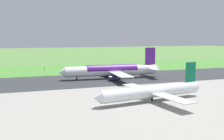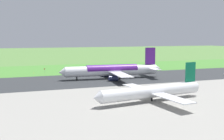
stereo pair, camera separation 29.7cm
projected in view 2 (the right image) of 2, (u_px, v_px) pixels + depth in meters
The scene contains 8 objects.
ground_plane at pixel (92, 80), 135.19m from camera, with size 800.00×800.00×0.00m, color #547F3D.
runway_asphalt at pixel (92, 80), 135.18m from camera, with size 600.00×41.14×0.06m, color #2D3033.
apron_concrete at pixel (135, 104), 86.16m from camera, with size 440.00×110.00×0.05m, color gray.
grass_verge_foreground at pixel (77, 71), 170.37m from camera, with size 600.00×80.00×0.04m, color #478534.
airliner_main at pixel (113, 70), 138.14m from camera, with size 54.14×44.29×15.88m.
airliner_parked_mid at pixel (152, 91), 89.89m from camera, with size 42.75×35.10×12.49m.
no_stopping_sign at pixel (45, 70), 158.97m from camera, with size 0.60×0.10×2.81m.
traffic_cone_orange at pixel (34, 73), 158.51m from camera, with size 0.40×0.40×0.55m, color orange.
Camera 2 is at (34.47, 129.38, 21.68)m, focal length 43.08 mm.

